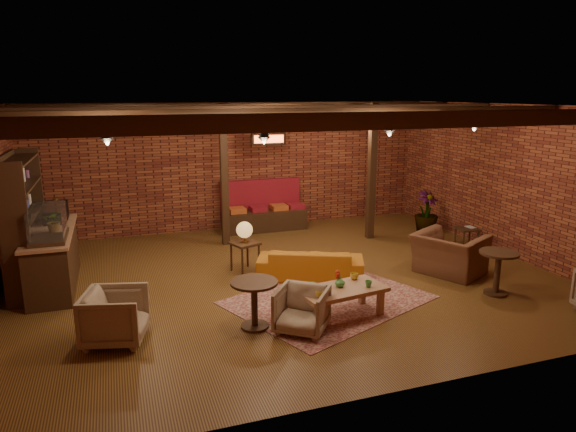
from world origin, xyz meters
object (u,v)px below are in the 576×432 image
object	(u,v)px
armchair_a	(115,314)
plant_tall	(429,171)
round_table_left	(254,296)
armchair_b	(302,308)
coffee_table	(340,291)
side_table_lamp	(245,234)
armchair_right	(450,247)
side_table_book	(467,230)
round_table_right	(498,266)
sofa	(310,263)

from	to	relation	value
armchair_a	plant_tall	size ratio (longest dim) A/B	0.27
round_table_left	plant_tall	world-z (taller)	plant_tall
round_table_left	armchair_b	size ratio (longest dim) A/B	1.00
armchair_b	armchair_a	bearing A→B (deg)	-154.29
coffee_table	armchair_b	size ratio (longest dim) A/B	2.01
side_table_lamp	armchair_right	size ratio (longest dim) A/B	0.82
armchair_b	side_table_book	size ratio (longest dim) A/B	1.41
side_table_lamp	plant_tall	size ratio (longest dim) A/B	0.32
armchair_a	round_table_right	size ratio (longest dim) A/B	1.08
side_table_book	round_table_right	size ratio (longest dim) A/B	0.67
sofa	plant_tall	distance (m)	4.68
sofa	armchair_b	distance (m)	2.25
armchair_a	round_table_right	xyz separation A→B (m)	(6.29, -0.31, 0.10)
coffee_table	side_table_book	xyz separation A→B (m)	(4.15, 2.31, 0.04)
armchair_b	plant_tall	bearing A→B (deg)	78.06
coffee_table	round_table_right	xyz separation A→B (m)	(2.95, -0.05, 0.10)
armchair_a	armchair_right	xyz separation A→B (m)	(6.14, 0.85, 0.11)
side_table_lamp	armchair_right	xyz separation A→B (m)	(3.70, -1.41, -0.23)
side_table_lamp	armchair_a	bearing A→B (deg)	-137.23
sofa	round_table_left	distance (m)	2.32
coffee_table	armchair_right	world-z (taller)	armchair_right
round_table_left	plant_tall	size ratio (longest dim) A/B	0.24
coffee_table	armchair_a	distance (m)	3.34
side_table_book	plant_tall	xyz separation A→B (m)	(0.00, 1.59, 1.09)
sofa	armchair_a	distance (m)	3.83
sofa	plant_tall	world-z (taller)	plant_tall
side_table_lamp	plant_tall	world-z (taller)	plant_tall
side_table_book	armchair_b	bearing A→B (deg)	-152.06
side_table_book	plant_tall	distance (m)	1.93
side_table_lamp	plant_tall	bearing A→B (deg)	15.36
armchair_right	side_table_book	bearing A→B (deg)	-75.18
armchair_right	round_table_right	world-z (taller)	armchair_right
sofa	side_table_book	xyz separation A→B (m)	(3.96, 0.56, 0.17)
armchair_b	side_table_book	xyz separation A→B (m)	(4.90, 2.60, 0.09)
round_table_right	plant_tall	world-z (taller)	plant_tall
sofa	armchair_b	bearing A→B (deg)	89.27
round_table_right	plant_tall	bearing A→B (deg)	73.13
sofa	armchair_a	size ratio (longest dim) A/B	2.37
coffee_table	side_table_lamp	bearing A→B (deg)	109.47
round_table_left	armchair_a	world-z (taller)	armchair_a
round_table_right	side_table_lamp	bearing A→B (deg)	146.25
armchair_a	armchair_b	size ratio (longest dim) A/B	1.14
armchair_b	sofa	bearing A→B (deg)	102.94
sofa	round_table_left	size ratio (longest dim) A/B	2.70
sofa	plant_tall	size ratio (longest dim) A/B	0.64
round_table_left	plant_tall	xyz separation A→B (m)	(5.52, 3.85, 1.05)
armchair_a	armchair_right	world-z (taller)	armchair_right
coffee_table	plant_tall	world-z (taller)	plant_tall
round_table_left	armchair_right	world-z (taller)	armchair_right
armchair_a	armchair_right	size ratio (longest dim) A/B	0.69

